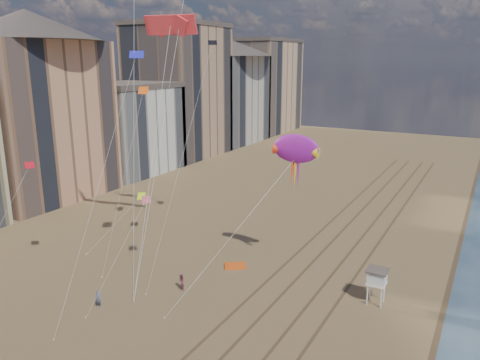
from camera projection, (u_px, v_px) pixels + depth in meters
name	position (u px, v px, depth m)	size (l,w,h in m)	color
tracks	(322.00, 267.00, 49.29)	(7.68, 120.00, 0.01)	brown
buildings	(162.00, 97.00, 98.59)	(34.72, 131.35, 29.00)	#C6B284
lifeguard_stand	(377.00, 277.00, 41.48)	(1.82, 1.82, 3.28)	silver
grounded_kite	(235.00, 266.00, 49.45)	(2.23, 1.42, 0.25)	#F55614
show_kite	(296.00, 149.00, 44.19)	(5.46, 6.90, 18.68)	#98189C
kite_flyer_a	(98.00, 299.00, 41.21)	(0.59, 0.39, 1.61)	#55586D
kite_flyer_b	(181.00, 282.00, 44.23)	(0.83, 0.64, 1.70)	#934B54
small_kites	(138.00, 117.00, 46.79)	(12.96, 15.84, 18.42)	#2528C8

